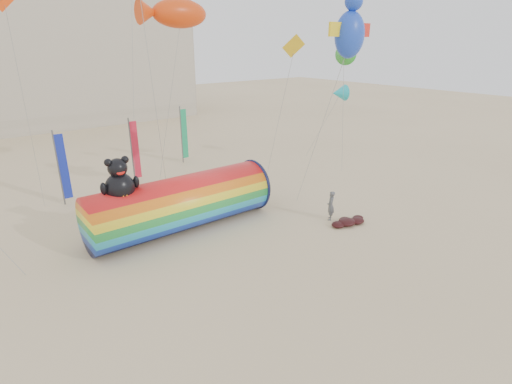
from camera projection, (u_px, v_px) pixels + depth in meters
ground at (265, 241)px, 22.59m from camera, size 160.00×160.00×0.00m
windsock_assembly at (181, 202)px, 23.59m from camera, size 11.08×3.37×5.11m
kite_handler at (331, 206)px, 25.00m from camera, size 0.81×0.79×1.88m
fabric_bundle at (348, 221)px, 24.61m from camera, size 2.62×1.35×0.41m
festival_banners at (133, 149)px, 31.49m from camera, size 12.07×4.25×5.20m
flying_kites at (250, 29)px, 24.38m from camera, size 29.00×16.48×10.92m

